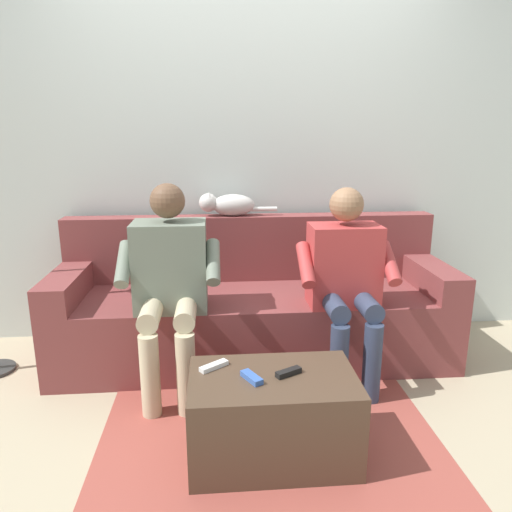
{
  "coord_description": "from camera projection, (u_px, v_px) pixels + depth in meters",
  "views": [
    {
      "loc": [
        0.23,
        2.74,
        1.42
      ],
      "look_at": [
        0.0,
        0.02,
        0.7
      ],
      "focal_mm": 33.38,
      "sensor_mm": 36.0,
      "label": 1
    }
  ],
  "objects": [
    {
      "name": "ground_plane",
      "position": [
        265.0,
        416.0,
        2.44
      ],
      "size": [
        8.0,
        8.0,
        0.0
      ],
      "primitive_type": "plane",
      "color": "tan"
    },
    {
      "name": "floor_rug",
      "position": [
        269.0,
        438.0,
        2.26
      ],
      "size": [
        1.6,
        1.5,
        0.01
      ],
      "primitive_type": "cube",
      "color": "#9E473D",
      "rests_on": "ground"
    },
    {
      "name": "remote_black",
      "position": [
        288.0,
        372.0,
        2.06
      ],
      "size": [
        0.12,
        0.09,
        0.02
      ],
      "primitive_type": "cube",
      "rotation": [
        0.0,
        0.0,
        3.63
      ],
      "color": "black",
      "rests_on": "coffee_table"
    },
    {
      "name": "couch",
      "position": [
        254.0,
        310.0,
        3.06
      ],
      "size": [
        2.45,
        0.75,
        0.88
      ],
      "color": "brown",
      "rests_on": "ground"
    },
    {
      "name": "cat_on_backrest",
      "position": [
        228.0,
        204.0,
        3.12
      ],
      "size": [
        0.51,
        0.14,
        0.16
      ],
      "color": "silver",
      "rests_on": "couch"
    },
    {
      "name": "person_right_seated",
      "position": [
        170.0,
        276.0,
        2.6
      ],
      "size": [
        0.55,
        0.56,
        1.15
      ],
      "color": "slate",
      "rests_on": "ground"
    },
    {
      "name": "back_wall",
      "position": [
        249.0,
        144.0,
        3.21
      ],
      "size": [
        5.22,
        0.06,
        2.67
      ],
      "primitive_type": "cube",
      "color": "silver",
      "rests_on": "ground"
    },
    {
      "name": "remote_blue",
      "position": [
        252.0,
        377.0,
        2.01
      ],
      "size": [
        0.09,
        0.12,
        0.02
      ],
      "primitive_type": "cube",
      "rotation": [
        0.0,
        0.0,
        2.08
      ],
      "color": "#3860B7",
      "rests_on": "coffee_table"
    },
    {
      "name": "coffee_table",
      "position": [
        273.0,
        416.0,
        2.1
      ],
      "size": [
        0.73,
        0.44,
        0.39
      ],
      "color": "#4C3828",
      "rests_on": "ground"
    },
    {
      "name": "remote_white",
      "position": [
        214.0,
        366.0,
        2.12
      ],
      "size": [
        0.13,
        0.11,
        0.02
      ],
      "primitive_type": "cube",
      "rotation": [
        0.0,
        0.0,
        3.77
      ],
      "color": "white",
      "rests_on": "coffee_table"
    },
    {
      "name": "person_left_seated",
      "position": [
        346.0,
        275.0,
        2.67
      ],
      "size": [
        0.55,
        0.49,
        1.12
      ],
      "color": "#B23838",
      "rests_on": "ground"
    }
  ]
}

